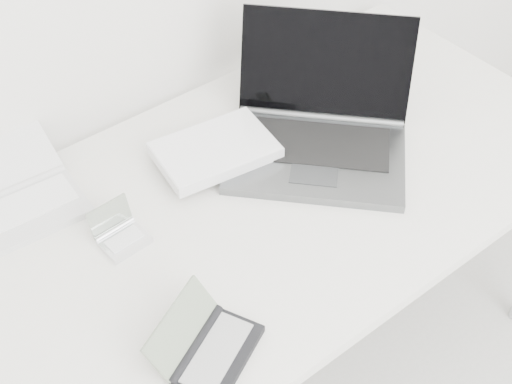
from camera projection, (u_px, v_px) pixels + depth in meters
desk at (255, 210)px, 1.60m from camera, size 1.60×0.80×0.73m
laptop_large at (292, 135)px, 1.64m from camera, size 0.63×0.55×0.26m
netbook_open_white at (22, 197)px, 1.54m from camera, size 0.25×0.30×0.07m
pda_silver at (120, 234)px, 1.46m from camera, size 0.10×0.10×0.08m
palmtop_charcoal at (209, 349)px, 1.27m from camera, size 0.23×0.21×0.09m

